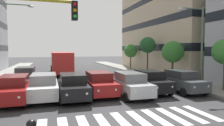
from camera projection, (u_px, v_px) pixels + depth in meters
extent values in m
plane|color=#38383A|center=(131.00, 120.00, 9.74)|extent=(180.00, 180.00, 0.00)
cube|color=beige|center=(172.00, 3.00, 33.15)|extent=(9.43, 21.88, 21.96)
cube|color=black|center=(172.00, 48.00, 33.63)|extent=(9.47, 21.92, 0.90)
cube|color=black|center=(172.00, 25.00, 33.39)|extent=(9.47, 21.92, 0.90)
cube|color=black|center=(172.00, 3.00, 33.15)|extent=(9.47, 21.92, 0.90)
cube|color=silver|center=(202.00, 113.00, 10.91)|extent=(0.45, 2.80, 0.01)
cube|color=silver|center=(187.00, 114.00, 10.65)|extent=(0.45, 2.80, 0.01)
cube|color=silver|center=(172.00, 116.00, 10.39)|extent=(0.45, 2.80, 0.01)
cube|color=silver|center=(156.00, 118.00, 10.13)|extent=(0.45, 2.80, 0.01)
cube|color=silver|center=(140.00, 119.00, 9.87)|extent=(0.45, 2.80, 0.01)
cube|color=silver|center=(122.00, 121.00, 9.61)|extent=(0.45, 2.80, 0.01)
cube|color=silver|center=(104.00, 123.00, 9.35)|extent=(0.45, 2.80, 0.01)
cube|color=silver|center=(84.00, 125.00, 9.09)|extent=(0.45, 2.80, 0.01)
cube|color=#474C51|center=(182.00, 83.00, 16.21)|extent=(1.80, 4.40, 0.80)
cube|color=#343639|center=(181.00, 74.00, 16.36)|extent=(1.58, 2.46, 0.60)
cylinder|color=black|center=(204.00, 91.00, 15.11)|extent=(0.22, 0.64, 0.64)
cylinder|color=black|center=(184.00, 92.00, 14.59)|extent=(0.22, 0.64, 0.64)
cylinder|color=black|center=(180.00, 85.00, 17.88)|extent=(0.22, 0.64, 0.64)
cylinder|color=black|center=(162.00, 86.00, 17.36)|extent=(0.22, 0.64, 0.64)
sphere|color=white|center=(208.00, 86.00, 14.32)|extent=(0.18, 0.18, 0.18)
sphere|color=white|center=(194.00, 87.00, 13.99)|extent=(0.18, 0.18, 0.18)
cube|color=black|center=(150.00, 83.00, 16.04)|extent=(1.80, 4.40, 0.80)
cube|color=black|center=(149.00, 74.00, 16.19)|extent=(1.58, 2.46, 0.60)
cylinder|color=black|center=(170.00, 91.00, 14.94)|extent=(0.22, 0.64, 0.64)
cylinder|color=black|center=(148.00, 93.00, 14.42)|extent=(0.22, 0.64, 0.64)
cylinder|color=black|center=(151.00, 85.00, 17.72)|extent=(0.22, 0.64, 0.64)
cylinder|color=black|center=(132.00, 86.00, 17.20)|extent=(0.22, 0.64, 0.64)
sphere|color=white|center=(172.00, 87.00, 14.15)|extent=(0.18, 0.18, 0.18)
sphere|color=white|center=(157.00, 88.00, 13.82)|extent=(0.18, 0.18, 0.18)
cube|color=#B2B7BC|center=(131.00, 87.00, 14.65)|extent=(1.80, 4.40, 0.80)
cube|color=slate|center=(130.00, 77.00, 14.79)|extent=(1.58, 2.46, 0.60)
cylinder|color=black|center=(152.00, 96.00, 13.55)|extent=(0.22, 0.64, 0.64)
cylinder|color=black|center=(126.00, 98.00, 13.03)|extent=(0.22, 0.64, 0.64)
cylinder|color=black|center=(134.00, 88.00, 16.32)|extent=(0.22, 0.64, 0.64)
cylinder|color=black|center=(113.00, 89.00, 15.80)|extent=(0.22, 0.64, 0.64)
sphere|color=white|center=(152.00, 91.00, 12.76)|extent=(0.18, 0.18, 0.18)
sphere|color=white|center=(135.00, 92.00, 12.42)|extent=(0.18, 0.18, 0.18)
cube|color=maroon|center=(99.00, 86.00, 15.02)|extent=(1.80, 4.40, 0.80)
cube|color=maroon|center=(99.00, 76.00, 15.17)|extent=(1.58, 2.46, 0.60)
cylinder|color=black|center=(117.00, 94.00, 13.92)|extent=(0.22, 0.64, 0.64)
cylinder|color=black|center=(91.00, 96.00, 13.40)|extent=(0.22, 0.64, 0.64)
cylinder|color=black|center=(106.00, 87.00, 16.69)|extent=(0.22, 0.64, 0.64)
cylinder|color=black|center=(84.00, 88.00, 16.17)|extent=(0.22, 0.64, 0.64)
sphere|color=white|center=(116.00, 90.00, 13.13)|extent=(0.18, 0.18, 0.18)
sphere|color=white|center=(98.00, 91.00, 12.80)|extent=(0.18, 0.18, 0.18)
cube|color=black|center=(73.00, 89.00, 13.85)|extent=(1.80, 4.40, 0.80)
cube|color=black|center=(73.00, 78.00, 14.00)|extent=(1.58, 2.46, 0.60)
cylinder|color=black|center=(90.00, 99.00, 12.75)|extent=(0.22, 0.64, 0.64)
cylinder|color=black|center=(60.00, 101.00, 12.23)|extent=(0.22, 0.64, 0.64)
cylinder|color=black|center=(83.00, 90.00, 15.52)|extent=(0.22, 0.64, 0.64)
cylinder|color=black|center=(58.00, 91.00, 15.00)|extent=(0.22, 0.64, 0.64)
sphere|color=white|center=(87.00, 94.00, 11.96)|extent=(0.18, 0.18, 0.18)
sphere|color=white|center=(67.00, 95.00, 11.63)|extent=(0.18, 0.18, 0.18)
cube|color=silver|center=(44.00, 89.00, 13.76)|extent=(1.80, 4.40, 0.80)
cube|color=gray|center=(44.00, 78.00, 13.91)|extent=(1.58, 2.46, 0.60)
cylinder|color=black|center=(59.00, 99.00, 12.66)|extent=(0.22, 0.64, 0.64)
cylinder|color=black|center=(27.00, 101.00, 12.14)|extent=(0.22, 0.64, 0.64)
cylinder|color=black|center=(57.00, 90.00, 15.44)|extent=(0.22, 0.64, 0.64)
cylinder|color=black|center=(32.00, 91.00, 14.92)|extent=(0.22, 0.64, 0.64)
sphere|color=white|center=(53.00, 94.00, 11.87)|extent=(0.18, 0.18, 0.18)
sphere|color=white|center=(32.00, 95.00, 11.54)|extent=(0.18, 0.18, 0.18)
cube|color=maroon|center=(14.00, 92.00, 12.92)|extent=(1.80, 4.40, 0.80)
cube|color=maroon|center=(14.00, 80.00, 13.07)|extent=(1.58, 2.46, 0.60)
cylinder|color=black|center=(27.00, 102.00, 11.82)|extent=(0.22, 0.64, 0.64)
cylinder|color=black|center=(31.00, 92.00, 14.60)|extent=(0.22, 0.64, 0.64)
cylinder|color=black|center=(3.00, 94.00, 14.08)|extent=(0.22, 0.64, 0.64)
sphere|color=white|center=(19.00, 97.00, 11.03)|extent=(0.18, 0.18, 0.18)
cube|color=#474C51|center=(26.00, 78.00, 19.29)|extent=(1.80, 4.40, 0.80)
cube|color=#343639|center=(26.00, 70.00, 19.43)|extent=(1.58, 2.46, 0.60)
cylinder|color=black|center=(35.00, 84.00, 18.19)|extent=(0.22, 0.64, 0.64)
cylinder|color=black|center=(12.00, 85.00, 17.67)|extent=(0.22, 0.64, 0.64)
cylinder|color=black|center=(37.00, 79.00, 20.96)|extent=(0.22, 0.64, 0.64)
cylinder|color=black|center=(18.00, 80.00, 20.44)|extent=(0.22, 0.64, 0.64)
sphere|color=white|center=(30.00, 80.00, 17.40)|extent=(0.18, 0.18, 0.18)
sphere|color=white|center=(15.00, 80.00, 17.06)|extent=(0.18, 0.18, 0.18)
cube|color=red|center=(61.00, 61.00, 28.41)|extent=(2.50, 10.50, 2.50)
cube|color=black|center=(61.00, 57.00, 28.37)|extent=(2.52, 9.87, 0.80)
cylinder|color=black|center=(73.00, 73.00, 25.34)|extent=(0.28, 1.00, 1.00)
cylinder|color=black|center=(52.00, 74.00, 24.62)|extent=(0.28, 1.00, 1.00)
cylinder|color=black|center=(68.00, 68.00, 31.86)|extent=(0.28, 1.00, 1.00)
cylinder|color=black|center=(52.00, 69.00, 31.14)|extent=(0.28, 1.00, 1.00)
sphere|color=black|center=(31.00, 125.00, 5.26)|extent=(0.26, 0.26, 0.26)
cube|color=black|center=(75.00, 11.00, 8.38)|extent=(0.24, 0.28, 0.76)
sphere|color=red|center=(75.00, 4.00, 8.22)|extent=(0.14, 0.14, 0.14)
sphere|color=orange|center=(75.00, 10.00, 8.23)|extent=(0.14, 0.14, 0.14)
sphere|color=green|center=(75.00, 16.00, 8.25)|extent=(0.14, 0.14, 0.14)
cylinder|color=#4C6B56|center=(202.00, 49.00, 16.66)|extent=(0.16, 0.16, 6.62)
cylinder|color=#4C6B56|center=(193.00, 8.00, 16.17)|extent=(2.00, 0.10, 0.10)
ellipsoid|color=#B7BCC1|center=(182.00, 9.00, 15.88)|extent=(0.56, 0.28, 0.20)
cylinder|color=#4C6B56|center=(13.00, 4.00, 18.36)|extent=(2.96, 0.10, 0.10)
ellipsoid|color=#B7BCC1|center=(31.00, 6.00, 18.80)|extent=(0.56, 0.28, 0.20)
cylinder|color=#513823|center=(224.00, 75.00, 16.06)|extent=(0.20, 0.20, 2.47)
cylinder|color=#513823|center=(172.00, 68.00, 22.71)|extent=(0.20, 0.20, 2.26)
sphere|color=#387F33|center=(173.00, 52.00, 22.59)|extent=(2.41, 2.41, 2.41)
cylinder|color=#513823|center=(147.00, 61.00, 28.32)|extent=(0.20, 0.20, 3.20)
sphere|color=#235B2D|center=(148.00, 45.00, 28.17)|extent=(2.21, 2.21, 2.21)
cylinder|color=#513823|center=(131.00, 62.00, 34.75)|extent=(0.20, 0.20, 2.34)
sphere|color=#387F33|center=(131.00, 51.00, 34.63)|extent=(2.23, 2.23, 2.23)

